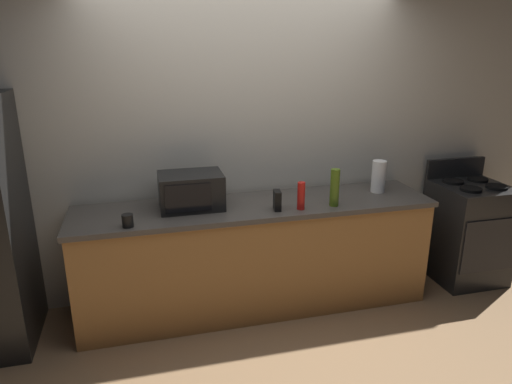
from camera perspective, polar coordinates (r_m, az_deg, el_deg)
ground_plane at (r=3.72m, az=1.59°, el=-16.71°), size 8.00×8.00×0.00m
back_wall at (r=3.92m, az=-1.50°, el=6.68°), size 6.40×0.10×2.70m
counter_run at (r=3.83m, az=-0.00°, el=-7.83°), size 2.84×0.64×0.90m
stove_range at (r=4.69m, az=24.45°, el=-4.38°), size 0.60×0.61×1.08m
microwave at (r=3.57m, az=-7.97°, el=0.15°), size 0.48×0.35×0.27m
paper_towel_roll at (r=4.05m, az=14.78°, el=1.86°), size 0.12×0.12×0.27m
cordless_phone at (r=3.51m, az=2.62°, el=-1.03°), size 0.07×0.12×0.15m
bottle_olive_oil at (r=3.63m, az=9.61°, el=0.54°), size 0.07×0.07×0.29m
bottle_hot_sauce at (r=3.53m, az=5.54°, el=-0.47°), size 0.06×0.06×0.21m
mug_black at (r=3.32m, az=-15.45°, el=-3.41°), size 0.08×0.08×0.09m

